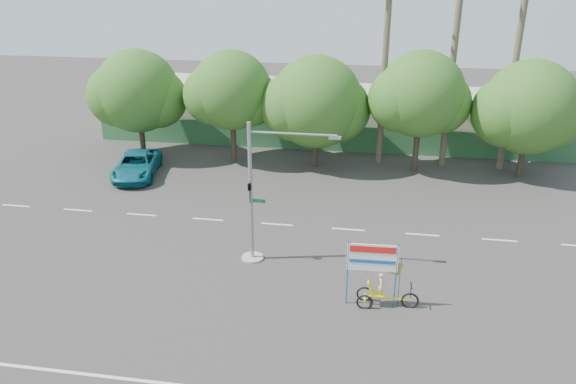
# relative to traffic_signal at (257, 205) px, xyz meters

# --- Properties ---
(ground) EXTENTS (120.00, 120.00, 0.00)m
(ground) POSITION_rel_traffic_signal_xyz_m (2.20, -3.98, -2.92)
(ground) COLOR #33302D
(ground) RESTS_ON ground
(fence) EXTENTS (38.00, 0.08, 2.00)m
(fence) POSITION_rel_traffic_signal_xyz_m (2.20, 17.52, -1.92)
(fence) COLOR #336B3D
(fence) RESTS_ON ground
(building_left) EXTENTS (12.00, 8.00, 4.00)m
(building_left) POSITION_rel_traffic_signal_xyz_m (-7.80, 22.02, -0.92)
(building_left) COLOR #C2B99A
(building_left) RESTS_ON ground
(building_right) EXTENTS (14.00, 8.00, 3.60)m
(building_right) POSITION_rel_traffic_signal_xyz_m (10.20, 22.02, -1.12)
(building_right) COLOR #C2B99A
(building_right) RESTS_ON ground
(tree_far_left) EXTENTS (7.14, 6.00, 7.96)m
(tree_far_left) POSITION_rel_traffic_signal_xyz_m (-11.85, 14.02, 1.84)
(tree_far_left) COLOR #473828
(tree_far_left) RESTS_ON ground
(tree_left) EXTENTS (6.66, 5.60, 8.07)m
(tree_left) POSITION_rel_traffic_signal_xyz_m (-4.85, 14.02, 2.14)
(tree_left) COLOR #473828
(tree_left) RESTS_ON ground
(tree_center) EXTENTS (7.62, 6.40, 7.85)m
(tree_center) POSITION_rel_traffic_signal_xyz_m (1.14, 14.02, 1.55)
(tree_center) COLOR #473828
(tree_center) RESTS_ON ground
(tree_right) EXTENTS (6.90, 5.80, 8.36)m
(tree_right) POSITION_rel_traffic_signal_xyz_m (8.15, 14.02, 2.32)
(tree_right) COLOR #473828
(tree_right) RESTS_ON ground
(tree_far_right) EXTENTS (7.38, 6.20, 7.94)m
(tree_far_right) POSITION_rel_traffic_signal_xyz_m (15.15, 14.02, 1.73)
(tree_far_right) COLOR #473828
(tree_far_right) RESTS_ON ground
(palm_tall) EXTENTS (3.73, 3.79, 17.45)m
(palm_tall) POSITION_rel_traffic_signal_xyz_m (10.20, 15.52, 7.55)
(palm_tall) COLOR #70604C
(palm_tall) RESTS_ON ground
(palm_mid) EXTENTS (3.73, 3.79, 15.45)m
(palm_mid) POSITION_rel_traffic_signal_xyz_m (14.20, 15.52, 6.48)
(palm_mid) COLOR #70604C
(palm_mid) RESTS_ON ground
(palm_short) EXTENTS (3.73, 3.79, 14.45)m
(palm_short) POSITION_rel_traffic_signal_xyz_m (5.70, 15.52, 5.94)
(palm_short) COLOR #70604C
(palm_short) RESTS_ON ground
(traffic_signal) EXTENTS (4.72, 1.10, 7.00)m
(traffic_signal) POSITION_rel_traffic_signal_xyz_m (0.00, 0.00, 0.00)
(traffic_signal) COLOR gray
(traffic_signal) RESTS_ON ground
(trike_billboard) EXTENTS (3.14, 0.74, 3.08)m
(trike_billboard) POSITION_rel_traffic_signal_xyz_m (5.85, -3.11, -1.68)
(trike_billboard) COLOR black
(trike_billboard) RESTS_ON ground
(pickup_truck) EXTENTS (3.65, 6.07, 1.58)m
(pickup_truck) POSITION_rel_traffic_signal_xyz_m (-10.59, 10.00, -2.13)
(pickup_truck) COLOR #116677
(pickup_truck) RESTS_ON ground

